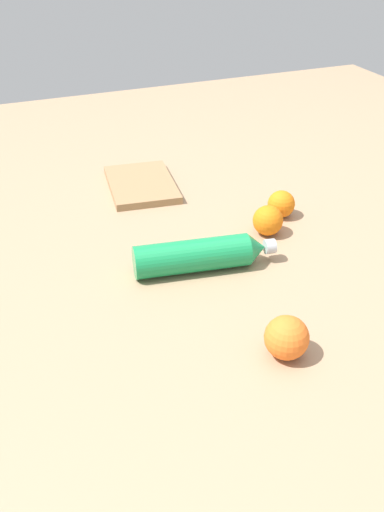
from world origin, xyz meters
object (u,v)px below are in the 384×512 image
Objects in this scene: water_bottle at (202,255)px; orange_0 at (268,220)px; orange_1 at (281,204)px; orange_2 at (288,337)px; cutting_board at (141,184)px.

water_bottle is 0.20m from orange_0.
water_bottle is 0.29m from orange_1.
orange_0 is 0.09m from orange_1.
orange_1 is 0.86× the size of orange_2.
orange_0 is (0.07, -0.19, 0.00)m from water_bottle.
cutting_board is at bearing 43.53° from orange_1.
orange_0 is 1.06× the size of orange_1.
orange_2 is 0.31× the size of cutting_board.
orange_1 is (0.13, -0.25, -0.00)m from water_bottle.
orange_0 reaches higher than cutting_board.
orange_2 is (-0.42, 0.22, 0.00)m from orange_1.
water_bottle is at bearing -172.98° from cutting_board.
orange_2 reaches higher than water_bottle.
orange_0 is 0.39m from orange_2.
orange_2 is at bearing -170.43° from cutting_board.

